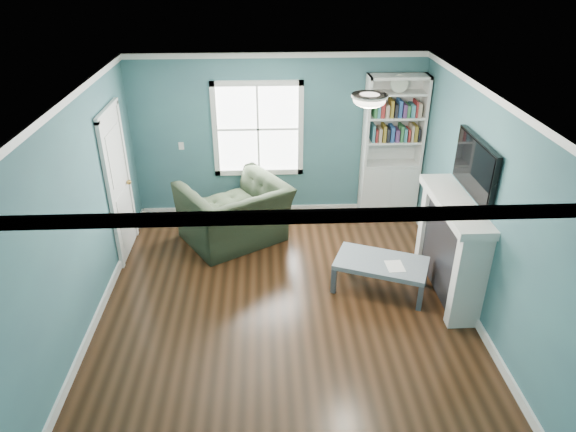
{
  "coord_description": "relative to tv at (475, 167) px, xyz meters",
  "views": [
    {
      "loc": [
        -0.19,
        -5.13,
        3.98
      ],
      "look_at": [
        0.07,
        0.4,
        1.03
      ],
      "focal_mm": 32.0,
      "sensor_mm": 36.0,
      "label": 1
    }
  ],
  "objects": [
    {
      "name": "light_switch",
      "position": [
        -3.7,
        2.28,
        -0.52
      ],
      "size": [
        0.08,
        0.01,
        0.12
      ],
      "primitive_type": "cube",
      "color": "white",
      "rests_on": "room_walls"
    },
    {
      "name": "coffee_table",
      "position": [
        -0.95,
        0.08,
        -1.36
      ],
      "size": [
        1.3,
        1.01,
        0.42
      ],
      "rotation": [
        0.0,
        0.0,
        -0.39
      ],
      "color": "#454A52",
      "rests_on": "ground"
    },
    {
      "name": "door",
      "position": [
        -4.42,
        1.2,
        -0.65
      ],
      "size": [
        0.12,
        0.98,
        2.17
      ],
      "color": "silver",
      "rests_on": "ground"
    },
    {
      "name": "paper_sheet",
      "position": [
        -0.81,
        -0.04,
        -1.31
      ],
      "size": [
        0.22,
        0.28,
        0.0
      ],
      "primitive_type": "cube",
      "rotation": [
        0.0,
        0.0,
        0.04
      ],
      "color": "white",
      "rests_on": "coffee_table"
    },
    {
      "name": "bookshelf",
      "position": [
        -0.43,
        2.1,
        -0.8
      ],
      "size": [
        0.9,
        0.35,
        2.31
      ],
      "color": "silver",
      "rests_on": "ground"
    },
    {
      "name": "room_walls",
      "position": [
        -2.2,
        -0.2,
        -0.14
      ],
      "size": [
        5.0,
        5.0,
        5.0
      ],
      "color": "#375B68",
      "rests_on": "ground"
    },
    {
      "name": "recliner",
      "position": [
        -2.87,
        1.4,
        -1.11
      ],
      "size": [
        1.68,
        1.52,
        1.23
      ],
      "primitive_type": "imported",
      "rotation": [
        0.0,
        0.0,
        -2.59
      ],
      "color": "black",
      "rests_on": "ground"
    },
    {
      "name": "floor",
      "position": [
        -2.2,
        -0.2,
        -1.72
      ],
      "size": [
        5.0,
        5.0,
        0.0
      ],
      "primitive_type": "plane",
      "color": "black",
      "rests_on": "ground"
    },
    {
      "name": "trim",
      "position": [
        -2.2,
        -0.2,
        -0.49
      ],
      "size": [
        4.5,
        5.0,
        2.6
      ],
      "color": "white",
      "rests_on": "ground"
    },
    {
      "name": "window",
      "position": [
        -2.5,
        2.29,
        -0.27
      ],
      "size": [
        1.4,
        0.06,
        1.5
      ],
      "color": "white",
      "rests_on": "room_walls"
    },
    {
      "name": "fireplace",
      "position": [
        -0.12,
        0.0,
        -1.09
      ],
      "size": [
        0.44,
        1.58,
        1.3
      ],
      "color": "black",
      "rests_on": "ground"
    },
    {
      "name": "tv",
      "position": [
        0.0,
        0.0,
        0.0
      ],
      "size": [
        0.06,
        1.1,
        0.65
      ],
      "primitive_type": "cube",
      "color": "black",
      "rests_on": "fireplace"
    },
    {
      "name": "ceiling_fixture",
      "position": [
        -1.3,
        -0.1,
        0.82
      ],
      "size": [
        0.38,
        0.38,
        0.15
      ],
      "color": "white",
      "rests_on": "room_walls"
    }
  ]
}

